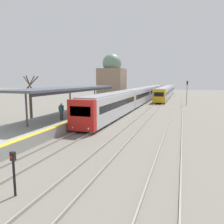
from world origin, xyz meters
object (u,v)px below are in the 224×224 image
person_on_platform (61,110)px  signal_mast_far (187,90)px  signal_post_near (14,169)px  train_near (144,94)px  train_far (167,91)px

person_on_platform → signal_mast_far: signal_mast_far is taller
signal_post_near → train_near: bearing=92.7°
train_far → signal_mast_far: size_ratio=9.80×
train_near → signal_mast_far: 11.25m
train_far → signal_post_near: train_far is taller
person_on_platform → train_near: train_near is taller
signal_mast_far → signal_post_near: bearing=-100.9°
signal_mast_far → train_near: bearing=145.1°
train_near → signal_post_near: train_near is taller
person_on_platform → signal_mast_far: (12.01, 25.19, 1.12)m
person_on_platform → train_far: size_ratio=0.04×
train_near → train_far: train_near is taller
person_on_platform → train_near: (2.83, 31.58, -0.08)m
train_far → signal_mast_far: signal_mast_far is taller
person_on_platform → train_far: bearing=82.2°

